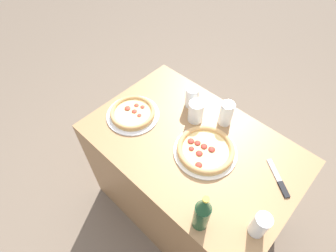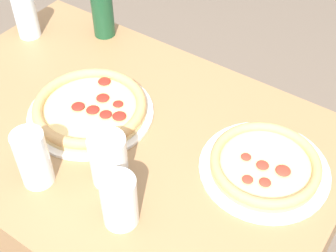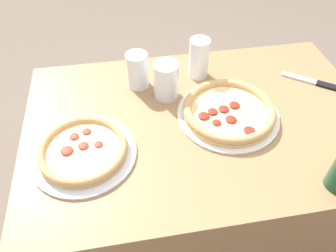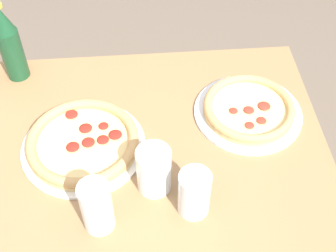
{
  "view_description": "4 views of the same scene",
  "coord_description": "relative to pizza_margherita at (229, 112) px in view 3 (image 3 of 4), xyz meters",
  "views": [
    {
      "loc": [
        -0.43,
        0.64,
        1.82
      ],
      "look_at": [
        0.14,
        0.03,
        0.8
      ],
      "focal_mm": 28.0,
      "sensor_mm": 36.0,
      "label": 1
    },
    {
      "loc": [
        0.55,
        -0.58,
        1.55
      ],
      "look_at": [
        0.12,
        0.04,
        0.8
      ],
      "focal_mm": 50.0,
      "sensor_mm": 36.0,
      "label": 2
    },
    {
      "loc": [
        0.22,
        0.68,
        1.45
      ],
      "look_at": [
        0.11,
        0.06,
        0.8
      ],
      "focal_mm": 35.0,
      "sensor_mm": 36.0,
      "label": 3
    },
    {
      "loc": [
        0.07,
        -0.75,
        1.67
      ],
      "look_at": [
        0.13,
        0.01,
        0.81
      ],
      "focal_mm": 50.0,
      "sensor_mm": 36.0,
      "label": 4
    }
  ],
  "objects": [
    {
      "name": "pizza_margherita",
      "position": [
        0.0,
        0.0,
        0.0
      ],
      "size": [
        0.31,
        0.31,
        0.04
      ],
      "color": "silver",
      "rests_on": "table"
    },
    {
      "name": "glass_lemonade",
      "position": [
        0.04,
        -0.22,
        0.04
      ],
      "size": [
        0.07,
        0.07,
        0.14
      ],
      "color": "white",
      "rests_on": "table"
    },
    {
      "name": "ground_plane",
      "position": [
        0.08,
        -0.0,
        -0.78
      ],
      "size": [
        8.0,
        8.0,
        0.0
      ],
      "primitive_type": "plane",
      "color": "#6B5B4C"
    },
    {
      "name": "knife",
      "position": [
        -0.33,
        -0.11,
        -0.02
      ],
      "size": [
        0.17,
        0.13,
        0.01
      ],
      "color": "black",
      "rests_on": "table"
    },
    {
      "name": "table",
      "position": [
        0.08,
        -0.0,
        -0.4
      ],
      "size": [
        1.06,
        0.7,
        0.76
      ],
      "color": "#997047",
      "rests_on": "ground_plane"
    },
    {
      "name": "glass_mango_juice",
      "position": [
        0.25,
        -0.2,
        0.03
      ],
      "size": [
        0.07,
        0.07,
        0.12
      ],
      "color": "white",
      "rests_on": "table"
    },
    {
      "name": "glass_water",
      "position": [
        0.17,
        -0.13,
        0.04
      ],
      "size": [
        0.08,
        0.08,
        0.12
      ],
      "color": "white",
      "rests_on": "table"
    },
    {
      "name": "pizza_salami",
      "position": [
        0.43,
        0.08,
        -0.0
      ],
      "size": [
        0.29,
        0.29,
        0.04
      ],
      "color": "silver",
      "rests_on": "table"
    }
  ]
}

